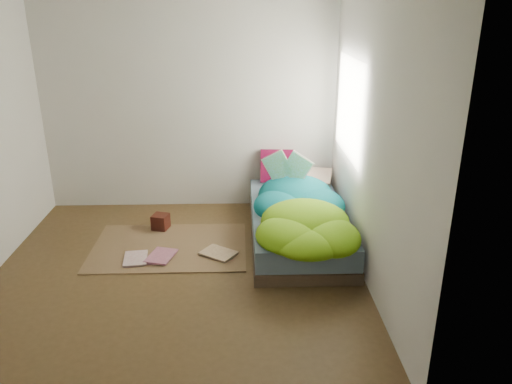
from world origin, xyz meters
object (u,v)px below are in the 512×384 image
(pillow_magenta, at_px, (277,166))
(floor_book_a, at_px, (124,259))
(bed, at_px, (298,224))
(open_book, at_px, (287,158))
(floor_book_b, at_px, (150,255))
(wooden_box, at_px, (161,222))

(pillow_magenta, xyz_separation_m, floor_book_a, (-1.62, -1.36, -0.52))
(pillow_magenta, bearing_deg, bed, -76.55)
(bed, bearing_deg, open_book, 107.28)
(floor_book_b, bearing_deg, wooden_box, 104.50)
(wooden_box, bearing_deg, floor_book_b, -91.30)
(bed, height_order, pillow_magenta, pillow_magenta)
(wooden_box, bearing_deg, bed, -10.28)
(bed, height_order, floor_book_b, bed)
(pillow_magenta, height_order, wooden_box, pillow_magenta)
(bed, relative_size, pillow_magenta, 4.96)
(open_book, xyz_separation_m, floor_book_a, (-1.68, -0.79, -0.79))
(open_book, distance_m, floor_book_b, 1.79)
(open_book, relative_size, floor_book_a, 1.46)
(pillow_magenta, xyz_separation_m, wooden_box, (-1.36, -0.62, -0.45))
(bed, xyz_separation_m, floor_book_a, (-1.78, -0.47, -0.14))
(floor_book_a, bearing_deg, pillow_magenta, 33.15)
(bed, relative_size, floor_book_a, 6.42)
(pillow_magenta, xyz_separation_m, open_book, (0.07, -0.57, 0.28))
(pillow_magenta, relative_size, open_book, 0.89)
(pillow_magenta, xyz_separation_m, floor_book_b, (-1.37, -1.28, -0.51))
(bed, relative_size, wooden_box, 11.95)
(floor_book_b, bearing_deg, floor_book_a, -146.09)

